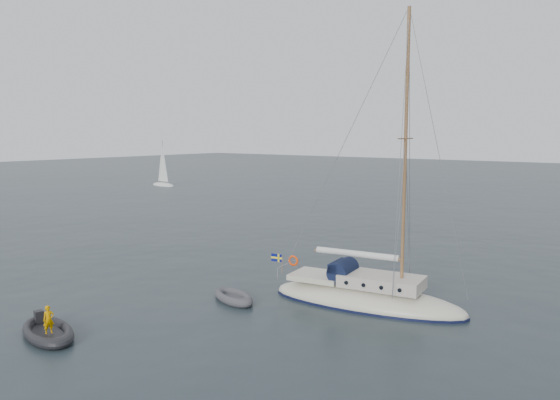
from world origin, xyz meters
The scene contains 5 objects.
ground centered at (0.00, 0.00, 0.00)m, with size 300.00×300.00×0.00m, color black.
sailboat centered at (2.38, 1.32, 1.14)m, with size 10.56×3.16×15.04m.
dinghy centered at (-3.39, -2.25, 0.20)m, with size 3.15×1.42×0.45m.
rib centered at (-6.38, -10.73, 0.23)m, with size 4.00×1.82×1.42m.
distant_yacht_a centered at (-54.05, 36.79, 3.33)m, with size 5.88×3.14×7.79m.
Camera 1 is at (15.02, -22.56, 8.63)m, focal length 35.00 mm.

